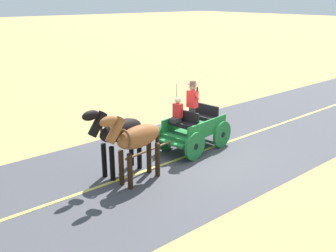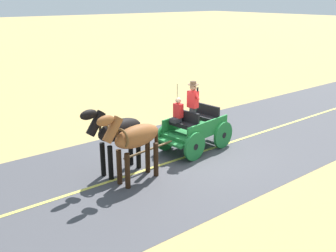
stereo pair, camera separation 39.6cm
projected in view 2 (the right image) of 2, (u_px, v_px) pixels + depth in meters
ground_plane at (195, 154)px, 13.06m from camera, size 200.00×200.00×0.00m
road_surface at (195, 154)px, 13.06m from camera, size 6.51×160.00×0.01m
road_centre_stripe at (195, 154)px, 13.06m from camera, size 0.12×160.00×0.00m
horse_drawn_carriage at (194, 127)px, 13.20m from camera, size 1.72×4.51×2.50m
horse_near_side at (134, 139)px, 10.73m from camera, size 0.75×2.15×2.21m
horse_off_side at (117, 132)px, 11.24m from camera, size 0.78×2.15×2.21m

